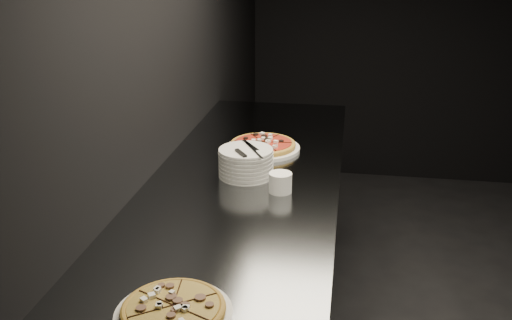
% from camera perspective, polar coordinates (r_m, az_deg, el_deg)
% --- Properties ---
extents(wall_left, '(0.02, 5.00, 2.80)m').
position_cam_1_polar(wall_left, '(2.15, -11.44, 10.15)').
color(wall_left, black).
rests_on(wall_left, floor).
extents(counter, '(0.74, 2.44, 0.92)m').
position_cam_1_polar(counter, '(2.40, -1.33, -12.55)').
color(counter, slate).
rests_on(counter, floor).
extents(pizza_mushroom, '(0.34, 0.34, 0.03)m').
position_cam_1_polar(pizza_mushroom, '(1.46, -8.24, -14.67)').
color(pizza_mushroom, silver).
rests_on(pizza_mushroom, counter).
extents(pizza_tomato, '(0.33, 0.33, 0.04)m').
position_cam_1_polar(pizza_tomato, '(2.54, 0.69, 1.45)').
color(pizza_tomato, silver).
rests_on(pizza_tomato, counter).
extents(plate_stack, '(0.21, 0.21, 0.11)m').
position_cam_1_polar(plate_stack, '(2.24, -1.02, -0.25)').
color(plate_stack, silver).
rests_on(plate_stack, counter).
extents(cutlery, '(0.11, 0.22, 0.01)m').
position_cam_1_polar(cutlery, '(2.21, -0.88, 1.02)').
color(cutlery, silver).
rests_on(cutlery, plate_stack).
extents(ramekin, '(0.09, 0.09, 0.07)m').
position_cam_1_polar(ramekin, '(2.10, 2.45, -2.21)').
color(ramekin, white).
rests_on(ramekin, counter).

